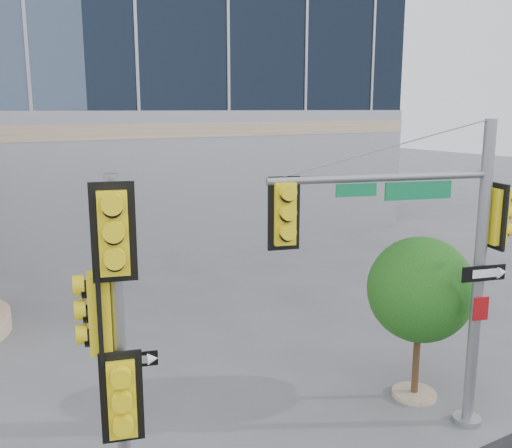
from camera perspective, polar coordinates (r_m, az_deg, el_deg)
ground at (r=11.52m, az=4.13°, el=-20.42°), size 120.00×120.00×0.00m
main_signal_pole at (r=10.73m, az=17.02°, el=-2.08°), size 4.47×1.62×5.91m
secondary_signal_pole at (r=8.10m, az=-13.99°, el=-10.60°), size 0.91×0.83×5.25m
street_tree at (r=12.43m, az=16.17°, el=-6.67°), size 2.25×2.20×3.51m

